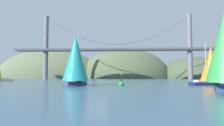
{
  "coord_description": "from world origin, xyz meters",
  "views": [
    {
      "loc": [
        2.89,
        -24.17,
        1.93
      ],
      "look_at": [
        0.0,
        36.79,
        5.88
      ],
      "focal_mm": 32.44,
      "sensor_mm": 36.0,
      "label": 1
    }
  ],
  "objects": [
    {
      "name": "ground_plane",
      "position": [
        0.0,
        0.0,
        0.0
      ],
      "size": [
        360.0,
        360.0,
        0.0
      ],
      "primitive_type": "plane",
      "color": "#385670"
    },
    {
      "name": "headland_center",
      "position": [
        5.0,
        135.0,
        0.0
      ],
      "size": [
        71.72,
        44.0,
        47.29
      ],
      "primitive_type": "ellipsoid",
      "color": "#4C5B3D",
      "rests_on": "ground_plane"
    },
    {
      "name": "headland_left",
      "position": [
        -55.0,
        135.0,
        0.0
      ],
      "size": [
        85.32,
        44.0,
        46.88
      ],
      "primitive_type": "ellipsoid",
      "color": "#5B6647",
      "rests_on": "ground_plane"
    },
    {
      "name": "headland_right",
      "position": [
        60.0,
        135.0,
        0.0
      ],
      "size": [
        55.28,
        44.0,
        33.31
      ],
      "primitive_type": "ellipsoid",
      "color": "#425138",
      "rests_on": "ground_plane"
    },
    {
      "name": "suspension_bridge",
      "position": [
        0.0,
        95.0,
        18.4
      ],
      "size": [
        121.53,
        6.0,
        38.6
      ],
      "color": "slate",
      "rests_on": "ground_plane"
    },
    {
      "name": "sailboat_teal_sail",
      "position": [
        -6.3,
        15.88,
        5.25
      ],
      "size": [
        5.3,
        9.21,
        10.93
      ],
      "color": "#191E4C",
      "rests_on": "ground_plane"
    },
    {
      "name": "sailboat_orange_sail",
      "position": [
        21.81,
        19.64,
        4.3
      ],
      "size": [
        8.14,
        5.82,
        9.08
      ],
      "color": "#191E4C",
      "rests_on": "ground_plane"
    },
    {
      "name": "channel_buoy",
      "position": [
        2.83,
        17.12,
        0.37
      ],
      "size": [
        1.1,
        1.1,
        2.64
      ],
      "color": "green",
      "rests_on": "ground_plane"
    }
  ]
}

